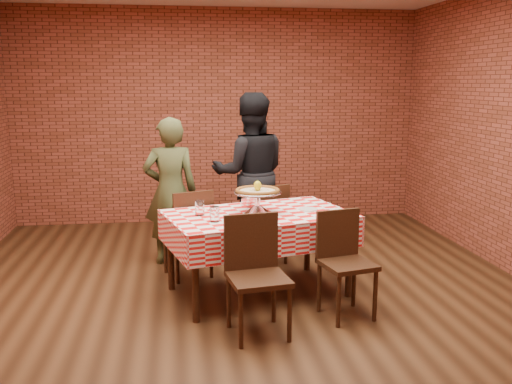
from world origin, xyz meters
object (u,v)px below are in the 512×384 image
Objects in this scene: table at (258,254)px; chair_far_right at (264,223)px; pizza_stand at (258,203)px; diner_black at (250,173)px; pizza at (258,191)px; water_glass_right at (200,208)px; diner_olive at (170,191)px; water_glass_left at (215,214)px; chair_near_left at (258,278)px; chair_far_left at (187,232)px; chair_near_right at (347,266)px; condiment_caddy at (249,199)px.

chair_far_right is (0.19, 0.87, 0.06)m from table.
pizza_stand is 1.34m from diner_black.
chair_far_right is at bearing 77.26° from pizza.
diner_olive is (-0.27, 1.04, -0.04)m from water_glass_right.
water_glass_left reaches higher than table.
diner_olive reaches higher than chair_near_left.
chair_near_left is 2.04m from diner_olive.
chair_far_left is (-0.22, 0.84, -0.38)m from water_glass_left.
chair_far_right is at bearing 62.13° from water_glass_left.
chair_near_right is at bearing -43.81° from pizza_stand.
pizza_stand is 0.99m from chair_far_right.
table is 12.30× the size of water_glass_right.
chair_far_left is at bearing 104.77° from water_glass_left.
pizza_stand is at bearing 73.82° from chair_near_left.
water_glass_right is 0.86× the size of condiment_caddy.
chair_near_right is at bearing 107.73° from diner_black.
chair_far_left reaches higher than chair_far_right.
chair_near_left is at bearing -125.96° from condiment_caddy.
chair_near_right is 1.57m from chair_far_right.
pizza_stand is 0.28m from condiment_caddy.
table is 1.84× the size of chair_far_right.
pizza_stand reaches higher than chair_far_right.
condiment_caddy reaches higher than water_glass_left.
chair_near_right is 0.56× the size of diner_olive.
diner_olive is at bearing 118.04° from chair_near_right.
pizza is at bearing 73.82° from chair_near_left.
pizza is 3.06× the size of water_glass_right.
pizza_stand is 2.88× the size of condiment_caddy.
water_glass_right is at bearing 106.62° from chair_near_left.
water_glass_left is at bearing 106.87° from chair_near_left.
table is 0.90m from chair_far_right.
chair_near_left is 2.26m from diner_black.
water_glass_left is at bearing -156.16° from condiment_caddy.
pizza reaches higher than water_glass_left.
pizza_stand is at bearing 52.34° from chair_far_right.
diner_black reaches higher than condiment_caddy.
condiment_caddy is at bearing 129.47° from diner_olive.
water_glass_left is at bearing 101.71° from diner_olive.
pizza_stand is 3.36× the size of water_glass_right.
diner_black is (0.89, 0.30, 0.12)m from diner_olive.
water_glass_left is at bearing -146.91° from pizza_stand.
condiment_caddy is at bearing 99.74° from pizza_stand.
chair_near_left is 1.77m from chair_far_right.
condiment_caddy is 0.08× the size of diner_black.
chair_near_left reaches higher than table.
water_glass_right is at bearing -178.87° from pizza.
condiment_caddy is (-0.05, 0.27, 0.46)m from table.
pizza is 3.06× the size of water_glass_left.
chair_near_right is 0.48× the size of diner_black.
pizza_stand is at bearing 87.54° from diner_black.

